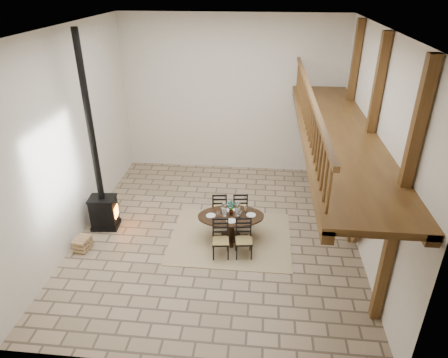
# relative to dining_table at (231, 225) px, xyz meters

# --- Properties ---
(ground) EXTENTS (8.00, 8.00, 0.00)m
(ground) POSITION_rel_dining_table_xyz_m (-0.36, 0.20, -0.40)
(ground) COLOR #9B8367
(ground) RESTS_ON ground
(room_shell) EXTENTS (7.02, 8.02, 5.01)m
(room_shell) POSITION_rel_dining_table_xyz_m (0.83, 0.20, 2.62)
(room_shell) COLOR silver
(room_shell) RESTS_ON ground
(rug) EXTENTS (3.00, 2.50, 0.02)m
(rug) POSITION_rel_dining_table_xyz_m (0.00, -0.00, -0.39)
(rug) COLOR tan
(rug) RESTS_ON ground
(dining_table) EXTENTS (1.76, 1.93, 1.06)m
(dining_table) POSITION_rel_dining_table_xyz_m (0.00, 0.00, 0.00)
(dining_table) COLOR black
(dining_table) RESTS_ON ground
(wood_stove) EXTENTS (0.73, 0.58, 5.00)m
(wood_stove) POSITION_rel_dining_table_xyz_m (-3.34, 0.18, 0.72)
(wood_stove) COLOR black
(wood_stove) RESTS_ON ground
(log_basket) EXTENTS (0.45, 0.45, 0.38)m
(log_basket) POSITION_rel_dining_table_xyz_m (-3.52, 0.89, -0.24)
(log_basket) COLOR brown
(log_basket) RESTS_ON ground
(log_stack) EXTENTS (0.38, 0.48, 0.33)m
(log_stack) POSITION_rel_dining_table_xyz_m (-3.53, -0.83, -0.23)
(log_stack) COLOR #A1875A
(log_stack) RESTS_ON ground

